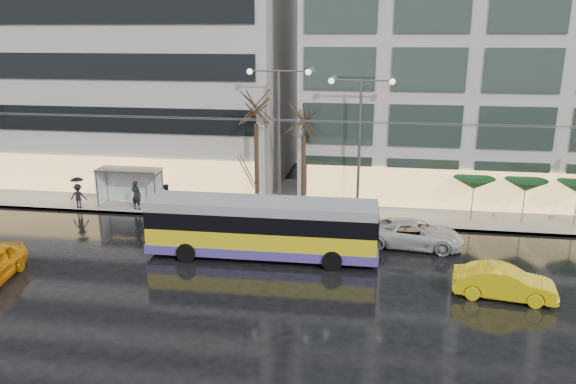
# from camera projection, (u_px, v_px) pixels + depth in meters

# --- Properties ---
(ground) EXTENTS (140.00, 140.00, 0.00)m
(ground) POSITION_uv_depth(u_px,v_px,m) (198.00, 281.00, 26.43)
(ground) COLOR black
(ground) RESTS_ON ground
(sidewalk) EXTENTS (80.00, 10.00, 0.15)m
(sidewalk) POSITION_uv_depth(u_px,v_px,m) (287.00, 198.00, 39.41)
(sidewalk) COLOR gray
(sidewalk) RESTS_ON ground
(kerb) EXTENTS (80.00, 0.10, 0.15)m
(kerb) POSITION_uv_depth(u_px,v_px,m) (274.00, 221.00, 34.71)
(kerb) COLOR slate
(kerb) RESTS_ON ground
(building_left) EXTENTS (34.00, 14.00, 22.00)m
(building_left) POSITION_uv_depth(u_px,v_px,m) (70.00, 34.00, 43.82)
(building_left) COLOR #AFACA7
(building_left) RESTS_ON sidewalk
(building_right) EXTENTS (32.00, 14.00, 25.00)m
(building_right) POSITION_uv_depth(u_px,v_px,m) (545.00, 12.00, 38.14)
(building_right) COLOR #AFACA7
(building_right) RESTS_ON sidewalk
(trolleybus) EXTENTS (11.91, 4.68, 5.50)m
(trolleybus) POSITION_uv_depth(u_px,v_px,m) (262.00, 230.00, 28.97)
(trolleybus) COLOR yellow
(trolleybus) RESTS_ON ground
(catenary) EXTENTS (42.24, 5.12, 7.00)m
(catenary) POSITION_uv_depth(u_px,v_px,m) (254.00, 158.00, 32.65)
(catenary) COLOR #595B60
(catenary) RESTS_ON ground
(bus_shelter) EXTENTS (4.20, 1.60, 2.51)m
(bus_shelter) POSITION_uv_depth(u_px,v_px,m) (125.00, 178.00, 37.31)
(bus_shelter) COLOR #595B60
(bus_shelter) RESTS_ON sidewalk
(street_lamp_near) EXTENTS (3.96, 0.36, 9.03)m
(street_lamp_near) POSITION_uv_depth(u_px,v_px,m) (279.00, 121.00, 34.74)
(street_lamp_near) COLOR #595B60
(street_lamp_near) RESTS_ON sidewalk
(street_lamp_far) EXTENTS (3.96, 0.36, 8.53)m
(street_lamp_far) POSITION_uv_depth(u_px,v_px,m) (360.00, 128.00, 34.07)
(street_lamp_far) COLOR #595B60
(street_lamp_far) RESTS_ON sidewalk
(tree_a) EXTENTS (3.20, 3.20, 8.40)m
(tree_a) POSITION_uv_depth(u_px,v_px,m) (256.00, 103.00, 34.86)
(tree_a) COLOR black
(tree_a) RESTS_ON sidewalk
(tree_b) EXTENTS (3.20, 3.20, 7.70)m
(tree_b) POSITION_uv_depth(u_px,v_px,m) (304.00, 114.00, 34.78)
(tree_b) COLOR black
(tree_b) RESTS_ON sidewalk
(parasol_a) EXTENTS (2.50, 2.50, 2.65)m
(parasol_a) POSITION_uv_depth(u_px,v_px,m) (474.00, 184.00, 34.10)
(parasol_a) COLOR #595B60
(parasol_a) RESTS_ON sidewalk
(parasol_b) EXTENTS (2.50, 2.50, 2.65)m
(parasol_b) POSITION_uv_depth(u_px,v_px,m) (526.00, 186.00, 33.65)
(parasol_b) COLOR #595B60
(parasol_b) RESTS_ON sidewalk
(taxi_b) EXTENTS (4.51, 2.08, 1.43)m
(taxi_b) POSITION_uv_depth(u_px,v_px,m) (504.00, 283.00, 24.64)
(taxi_b) COLOR yellow
(taxi_b) RESTS_ON ground
(sedan_silver) EXTENTS (5.54, 2.95, 1.48)m
(sedan_silver) POSITION_uv_depth(u_px,v_px,m) (414.00, 234.00, 30.54)
(sedan_silver) COLOR silver
(sedan_silver) RESTS_ON ground
(pedestrian_a) EXTENTS (1.14, 1.15, 2.19)m
(pedestrian_a) POSITION_uv_depth(u_px,v_px,m) (136.00, 189.00, 36.31)
(pedestrian_a) COLOR black
(pedestrian_a) RESTS_ON sidewalk
(pedestrian_b) EXTENTS (1.09, 1.00, 1.80)m
(pedestrian_b) POSITION_uv_depth(u_px,v_px,m) (166.00, 197.00, 36.15)
(pedestrian_b) COLOR black
(pedestrian_b) RESTS_ON sidewalk
(pedestrian_c) EXTENTS (1.13, 0.93, 2.11)m
(pedestrian_c) POSITION_uv_depth(u_px,v_px,m) (78.00, 192.00, 36.69)
(pedestrian_c) COLOR black
(pedestrian_c) RESTS_ON sidewalk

